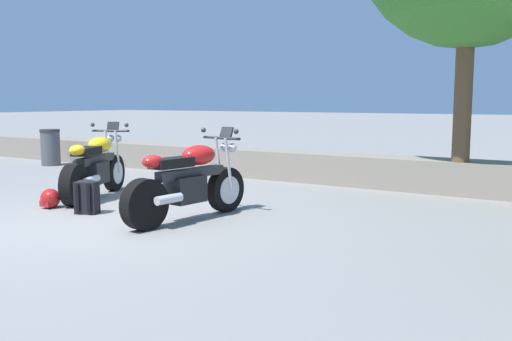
{
  "coord_description": "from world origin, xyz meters",
  "views": [
    {
      "loc": [
        5.54,
        -4.78,
        1.54
      ],
      "look_at": [
        1.73,
        1.2,
        0.65
      ],
      "focal_mm": 39.32,
      "sensor_mm": 36.0,
      "label": 1
    }
  ],
  "objects_px": {
    "motorcycle_red_centre": "(190,183)",
    "rider_backpack": "(87,196)",
    "trash_bin": "(50,147)",
    "rider_helmet": "(50,199)",
    "motorcycle_yellow_near_left": "(96,167)"
  },
  "relations": [
    {
      "from": "motorcycle_red_centre",
      "to": "trash_bin",
      "type": "bearing_deg",
      "value": 155.87
    },
    {
      "from": "rider_helmet",
      "to": "trash_bin",
      "type": "height_order",
      "value": "trash_bin"
    },
    {
      "from": "motorcycle_red_centre",
      "to": "trash_bin",
      "type": "relative_size",
      "value": 2.4
    },
    {
      "from": "motorcycle_yellow_near_left",
      "to": "trash_bin",
      "type": "height_order",
      "value": "motorcycle_yellow_near_left"
    },
    {
      "from": "rider_helmet",
      "to": "rider_backpack",
      "type": "bearing_deg",
      "value": 1.4
    },
    {
      "from": "motorcycle_yellow_near_left",
      "to": "rider_backpack",
      "type": "height_order",
      "value": "motorcycle_yellow_near_left"
    },
    {
      "from": "motorcycle_red_centre",
      "to": "rider_backpack",
      "type": "bearing_deg",
      "value": -162.85
    },
    {
      "from": "rider_backpack",
      "to": "rider_helmet",
      "type": "bearing_deg",
      "value": -178.6
    },
    {
      "from": "rider_backpack",
      "to": "rider_helmet",
      "type": "height_order",
      "value": "rider_backpack"
    },
    {
      "from": "trash_bin",
      "to": "motorcycle_red_centre",
      "type": "bearing_deg",
      "value": -24.13
    },
    {
      "from": "motorcycle_red_centre",
      "to": "rider_backpack",
      "type": "distance_m",
      "value": 1.52
    },
    {
      "from": "motorcycle_yellow_near_left",
      "to": "rider_backpack",
      "type": "relative_size",
      "value": 4.15
    },
    {
      "from": "rider_helmet",
      "to": "trash_bin",
      "type": "relative_size",
      "value": 0.33
    },
    {
      "from": "motorcycle_red_centre",
      "to": "rider_backpack",
      "type": "relative_size",
      "value": 4.39
    },
    {
      "from": "rider_backpack",
      "to": "motorcycle_yellow_near_left",
      "type": "bearing_deg",
      "value": 132.78
    }
  ]
}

